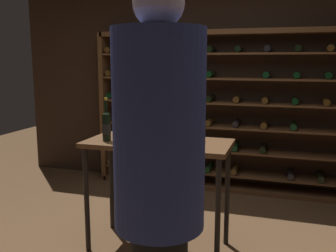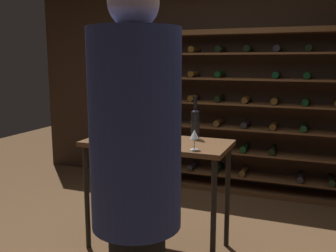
{
  "view_description": "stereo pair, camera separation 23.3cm",
  "coord_description": "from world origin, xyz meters",
  "px_view_note": "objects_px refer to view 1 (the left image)",
  "views": [
    {
      "loc": [
        0.89,
        -2.8,
        1.63
      ],
      "look_at": [
        -0.06,
        0.24,
        1.08
      ],
      "focal_mm": 40.18,
      "sensor_mm": 36.0,
      "label": 1
    },
    {
      "loc": [
        1.11,
        -2.72,
        1.63
      ],
      "look_at": [
        -0.06,
        0.24,
        1.08
      ],
      "focal_mm": 40.18,
      "sensor_mm": 36.0,
      "label": 2
    }
  ],
  "objects_px": {
    "wine_bottle_amber_reserve": "(156,124)",
    "wine_glass_stemmed_center": "(169,128)",
    "wine_bottle_green_slim": "(106,126)",
    "person_bystander_red_print": "(159,175)",
    "wine_glass_stemmed_right": "(198,135)",
    "wine_bottle_black_capsule": "(195,123)",
    "tasting_table": "(158,154)",
    "wine_rack": "(222,112)"
  },
  "relations": [
    {
      "from": "wine_bottle_amber_reserve",
      "to": "wine_bottle_black_capsule",
      "type": "distance_m",
      "value": 0.34
    },
    {
      "from": "tasting_table",
      "to": "wine_glass_stemmed_center",
      "type": "xyz_separation_m",
      "value": [
        0.08,
        0.05,
        0.22
      ]
    },
    {
      "from": "wine_rack",
      "to": "wine_bottle_black_capsule",
      "type": "relative_size",
      "value": 8.83
    },
    {
      "from": "wine_rack",
      "to": "wine_glass_stemmed_right",
      "type": "xyz_separation_m",
      "value": [
        0.12,
        -1.92,
        0.08
      ]
    },
    {
      "from": "wine_bottle_green_slim",
      "to": "wine_bottle_amber_reserve",
      "type": "xyz_separation_m",
      "value": [
        0.35,
        0.25,
        -0.01
      ]
    },
    {
      "from": "wine_rack",
      "to": "tasting_table",
      "type": "xyz_separation_m",
      "value": [
        -0.27,
        -1.72,
        -0.15
      ]
    },
    {
      "from": "person_bystander_red_print",
      "to": "wine_bottle_green_slim",
      "type": "xyz_separation_m",
      "value": [
        -0.88,
        1.21,
        -0.01
      ]
    },
    {
      "from": "wine_glass_stemmed_right",
      "to": "person_bystander_red_print",
      "type": "bearing_deg",
      "value": -86.42
    },
    {
      "from": "person_bystander_red_print",
      "to": "wine_glass_stemmed_right",
      "type": "xyz_separation_m",
      "value": [
        -0.07,
        1.13,
        -0.03
      ]
    },
    {
      "from": "wine_bottle_green_slim",
      "to": "wine_glass_stemmed_right",
      "type": "distance_m",
      "value": 0.81
    },
    {
      "from": "person_bystander_red_print",
      "to": "wine_glass_stemmed_center",
      "type": "relative_size",
      "value": 13.81
    },
    {
      "from": "wine_bottle_amber_reserve",
      "to": "wine_glass_stemmed_center",
      "type": "relative_size",
      "value": 2.44
    },
    {
      "from": "wine_bottle_green_slim",
      "to": "wine_glass_stemmed_center",
      "type": "height_order",
      "value": "wine_bottle_green_slim"
    },
    {
      "from": "wine_bottle_amber_reserve",
      "to": "wine_glass_stemmed_right",
      "type": "height_order",
      "value": "wine_bottle_amber_reserve"
    },
    {
      "from": "wine_bottle_green_slim",
      "to": "wine_glass_stemmed_center",
      "type": "distance_m",
      "value": 0.52
    },
    {
      "from": "tasting_table",
      "to": "wine_glass_stemmed_center",
      "type": "relative_size",
      "value": 8.47
    },
    {
      "from": "wine_rack",
      "to": "wine_bottle_green_slim",
      "type": "xyz_separation_m",
      "value": [
        -0.68,
        -1.84,
        0.1
      ]
    },
    {
      "from": "person_bystander_red_print",
      "to": "wine_glass_stemmed_center",
      "type": "height_order",
      "value": "person_bystander_red_print"
    },
    {
      "from": "wine_bottle_amber_reserve",
      "to": "wine_glass_stemmed_center",
      "type": "height_order",
      "value": "wine_bottle_amber_reserve"
    },
    {
      "from": "person_bystander_red_print",
      "to": "wine_glass_stemmed_right",
      "type": "relative_size",
      "value": 12.63
    },
    {
      "from": "wine_rack",
      "to": "person_bystander_red_print",
      "type": "bearing_deg",
      "value": -86.33
    },
    {
      "from": "tasting_table",
      "to": "wine_bottle_green_slim",
      "type": "height_order",
      "value": "wine_bottle_green_slim"
    },
    {
      "from": "wine_rack",
      "to": "wine_glass_stemmed_center",
      "type": "bearing_deg",
      "value": -96.38
    },
    {
      "from": "wine_glass_stemmed_right",
      "to": "wine_bottle_black_capsule",
      "type": "bearing_deg",
      "value": 106.69
    },
    {
      "from": "wine_rack",
      "to": "wine_bottle_amber_reserve",
      "type": "xyz_separation_m",
      "value": [
        -0.33,
        -1.6,
        0.09
      ]
    },
    {
      "from": "wine_rack",
      "to": "wine_glass_stemmed_right",
      "type": "distance_m",
      "value": 1.92
    },
    {
      "from": "wine_glass_stemmed_center",
      "to": "wine_bottle_amber_reserve",
      "type": "bearing_deg",
      "value": 152.58
    },
    {
      "from": "wine_bottle_green_slim",
      "to": "wine_bottle_black_capsule",
      "type": "height_order",
      "value": "wine_bottle_black_capsule"
    },
    {
      "from": "wine_glass_stemmed_right",
      "to": "wine_glass_stemmed_center",
      "type": "distance_m",
      "value": 0.4
    },
    {
      "from": "wine_bottle_green_slim",
      "to": "wine_glass_stemmed_right",
      "type": "relative_size",
      "value": 2.33
    },
    {
      "from": "wine_bottle_black_capsule",
      "to": "wine_rack",
      "type": "bearing_deg",
      "value": 90.12
    },
    {
      "from": "tasting_table",
      "to": "wine_bottle_green_slim",
      "type": "bearing_deg",
      "value": -163.38
    },
    {
      "from": "wine_glass_stemmed_right",
      "to": "wine_glass_stemmed_center",
      "type": "height_order",
      "value": "wine_glass_stemmed_right"
    },
    {
      "from": "tasting_table",
      "to": "wine_bottle_amber_reserve",
      "type": "bearing_deg",
      "value": 116.92
    },
    {
      "from": "wine_rack",
      "to": "tasting_table",
      "type": "distance_m",
      "value": 1.74
    },
    {
      "from": "wine_bottle_green_slim",
      "to": "person_bystander_red_print",
      "type": "bearing_deg",
      "value": -54.08
    },
    {
      "from": "wine_bottle_green_slim",
      "to": "wine_bottle_black_capsule",
      "type": "bearing_deg",
      "value": 25.71
    },
    {
      "from": "tasting_table",
      "to": "wine_bottle_amber_reserve",
      "type": "distance_m",
      "value": 0.28
    },
    {
      "from": "wine_rack",
      "to": "wine_bottle_amber_reserve",
      "type": "bearing_deg",
      "value": -101.63
    },
    {
      "from": "wine_bottle_amber_reserve",
      "to": "wine_glass_stemmed_center",
      "type": "distance_m",
      "value": 0.16
    },
    {
      "from": "tasting_table",
      "to": "wine_bottle_black_capsule",
      "type": "xyz_separation_m",
      "value": [
        0.27,
        0.21,
        0.25
      ]
    },
    {
      "from": "tasting_table",
      "to": "wine_glass_stemmed_right",
      "type": "xyz_separation_m",
      "value": [
        0.39,
        -0.2,
        0.23
      ]
    }
  ]
}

